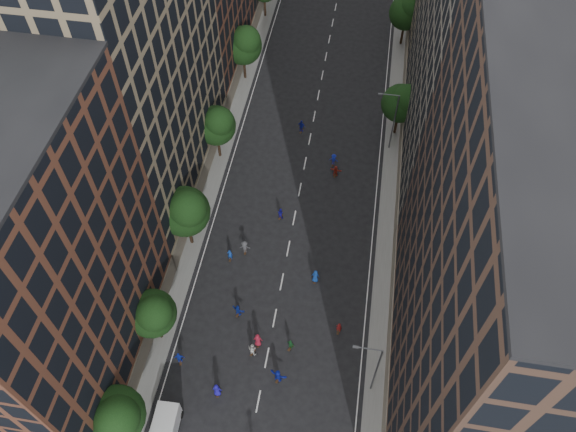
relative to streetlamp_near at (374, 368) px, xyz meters
The scene contains 32 objects.
ground 30.30m from the streetlamp_near, 110.32° to the left, with size 240.00×240.00×0.00m, color black.
sidewalk_left 42.27m from the streetlamp_near, 122.21° to the left, with size 4.00×105.00×0.15m, color slate.
sidewalk_right 35.90m from the streetlamp_near, 87.37° to the left, with size 4.00×105.00×0.15m, color slate.
bldg_left_a 30.99m from the streetlamp_near, behind, with size 14.00×22.00×30.00m, color brown.
bldg_left_b 39.13m from the streetlamp_near, 141.93° to the left, with size 14.00×26.00×34.00m, color #806F54.
bldg_right_a 15.75m from the streetlamp_near, 19.17° to the left, with size 14.00×30.00×36.00m, color #452F25.
bldg_right_b 35.03m from the streetlamp_near, 74.90° to the left, with size 14.00×28.00×33.00m, color #686156.
tree_left_0 22.89m from the streetlamp_near, 159.12° to the right, with size 5.20×5.20×8.83m.
tree_left_1 21.47m from the streetlamp_near, behind, with size 4.80×4.80×8.21m.
tree_left_2 25.48m from the streetlamp_near, 147.07° to the left, with size 5.60×5.60×9.45m.
tree_left_3 35.12m from the streetlamp_near, 127.52° to the left, with size 5.00×5.00×8.58m.
tree_left_4 48.78m from the streetlamp_near, 115.99° to the left, with size 5.40×5.40×9.08m.
tree_right_a 35.87m from the streetlamp_near, 88.38° to the left, with size 5.00×5.00×8.39m.
tree_right_b 55.86m from the streetlamp_near, 88.95° to the left, with size 5.20×5.20×8.83m.
streetlamp_near is the anchor object (origin of this frame).
streetlamp_far 33.00m from the streetlamp_near, 90.00° to the left, with size 2.64×0.22×9.06m.
cargo_van 20.01m from the streetlamp_near, 157.82° to the right, with size 2.36×4.74×2.48m.
skater_0 15.28m from the streetlamp_near, 168.68° to the right, with size 0.93×0.60×1.90m, color #1D14AA.
skater_4 19.35m from the streetlamp_near, behind, with size 1.05×0.44×1.80m, color #162FBA.
skater_5 9.82m from the streetlamp_near, behind, with size 1.76×0.56×1.90m, color #1523AE.
skater_6 12.58m from the streetlamp_near, 166.26° to the left, with size 0.93×0.60×1.90m, color #A61B32.
skater_7 7.92m from the streetlamp_near, 122.28° to the left, with size 0.59×0.39×1.61m, color maroon.
skater_8 12.75m from the streetlamp_near, behind, with size 0.87×0.68×1.79m, color silver.
skater_9 20.92m from the streetlamp_near, 137.86° to the left, with size 1.19×0.69×1.85m, color #48494E.
skater_10 9.72m from the streetlamp_near, 160.18° to the left, with size 0.91×0.38×1.55m, color #1B5D28.
skater_11 16.01m from the streetlamp_near, 157.75° to the left, with size 1.49×0.48×1.61m, color #122895.
skater_12 13.77m from the streetlamp_near, 120.97° to the left, with size 0.91×0.59×1.85m, color navy.
skater_13 21.29m from the streetlamp_near, 143.05° to the left, with size 0.61×0.40×1.66m, color #1644B4.
skater_14 23.18m from the streetlamp_near, 121.90° to the left, with size 0.74×0.58×1.53m, color #161294.
skater_15 29.99m from the streetlamp_near, 103.11° to the left, with size 1.12×0.64×1.74m, color #131FA0.
skater_16 36.38m from the streetlamp_near, 108.88° to the left, with size 1.13×0.47×1.92m, color #131C9B.
skater_17 28.10m from the streetlamp_near, 103.03° to the left, with size 1.49×0.48×1.61m, color #A9291C.
Camera 1 is at (5.81, -8.68, 54.00)m, focal length 35.00 mm.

